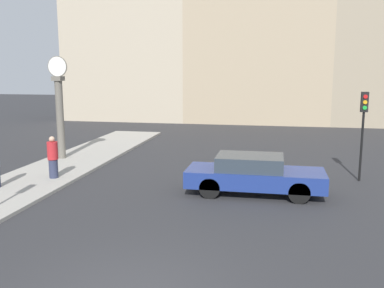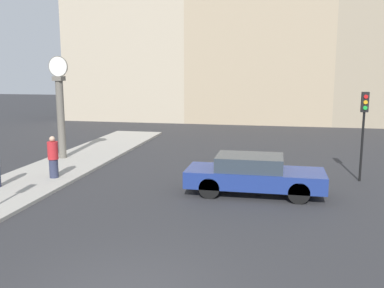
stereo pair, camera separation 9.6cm
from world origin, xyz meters
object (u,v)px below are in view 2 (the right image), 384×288
Objects in this scene: traffic_light_far at (364,118)px; pedestrian_red_top at (53,157)px; street_clock at (60,109)px; sedan_car at (253,174)px.

traffic_light_far reaches higher than pedestrian_red_top.
street_clock is 4.13m from pedestrian_red_top.
traffic_light_far is at bearing 10.84° from pedestrian_red_top.
traffic_light_far reaches higher than sedan_car.
sedan_car is 0.99× the size of street_clock.
street_clock reaches higher than pedestrian_red_top.
sedan_car is 1.37× the size of traffic_light_far.
sedan_car is 10.18m from street_clock.
pedestrian_red_top reaches higher than sedan_car.
sedan_car is 7.75m from pedestrian_red_top.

